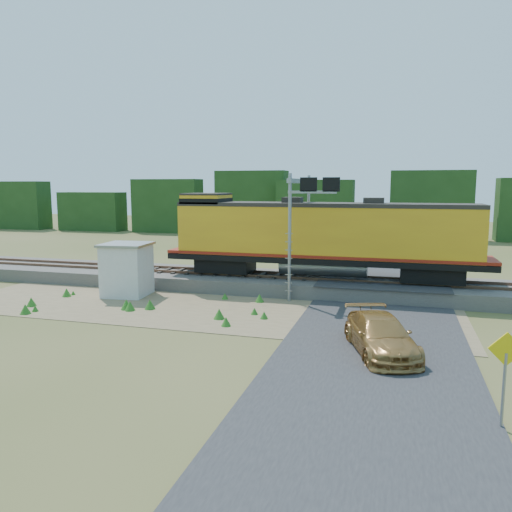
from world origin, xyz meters
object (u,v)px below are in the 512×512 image
(shed, at_px, (127,269))
(road_sign, at_px, (505,369))
(locomotive, at_px, (319,236))
(signal_gantry, at_px, (304,204))
(car, at_px, (381,335))

(shed, relative_size, road_sign, 1.16)
(shed, height_order, road_sign, shed)
(locomotive, height_order, road_sign, locomotive)
(signal_gantry, bearing_deg, locomotive, 40.28)
(locomotive, relative_size, road_sign, 7.16)
(locomotive, distance_m, shed, 11.01)
(signal_gantry, relative_size, road_sign, 2.65)
(locomotive, distance_m, car, 11.12)
(locomotive, xyz_separation_m, road_sign, (7.05, -15.18, -1.68))
(signal_gantry, xyz_separation_m, car, (4.66, -9.43, -4.40))
(locomotive, xyz_separation_m, shed, (-10.12, -3.96, -1.79))
(signal_gantry, bearing_deg, shed, -160.54)
(car, bearing_deg, signal_gantry, 97.95)
(shed, xyz_separation_m, road_sign, (17.17, -11.22, 0.11))
(locomotive, bearing_deg, shed, -158.64)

